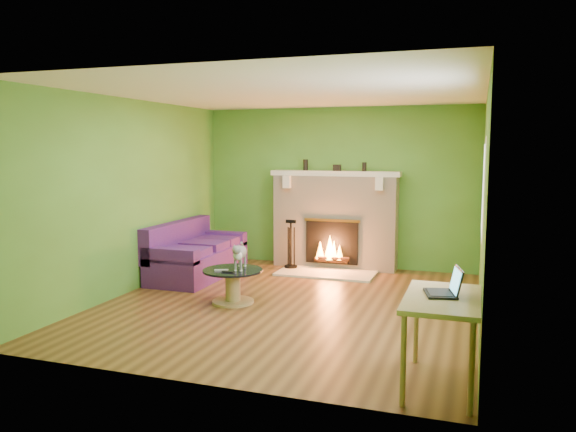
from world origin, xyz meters
name	(u,v)px	position (x,y,z in m)	size (l,w,h in m)	color
floor	(289,304)	(0.00, 0.00, 0.00)	(5.00, 5.00, 0.00)	#522F17
ceiling	(289,93)	(0.00, 0.00, 2.60)	(5.00, 5.00, 0.00)	white
wall_back	(338,187)	(0.00, 2.50, 1.30)	(5.00, 5.00, 0.00)	#497E29
wall_front	(189,228)	(0.00, -2.50, 1.30)	(5.00, 5.00, 0.00)	#497E29
wall_left	(132,196)	(-2.25, 0.00, 1.30)	(5.00, 5.00, 0.00)	#497E29
wall_right	(483,207)	(2.25, 0.00, 1.30)	(5.00, 5.00, 0.00)	#497E29
window_frame	(484,190)	(2.24, -0.90, 1.55)	(1.20, 1.20, 0.00)	silver
window_pane	(483,190)	(2.23, -0.90, 1.55)	(1.06, 1.06, 0.00)	white
fireplace	(335,221)	(0.00, 2.32, 0.77)	(2.10, 0.46, 1.58)	beige
hearth	(326,273)	(0.00, 1.80, 0.01)	(1.50, 0.75, 0.03)	beige
mantel	(335,173)	(0.00, 2.30, 1.54)	(2.10, 0.28, 0.08)	silver
sofa	(195,255)	(-1.86, 1.03, 0.32)	(0.87, 1.84, 0.83)	#471A63
coffee_table	(233,284)	(-0.70, -0.15, 0.25)	(0.76, 0.76, 0.43)	tan
desk	(442,308)	(1.95, -1.90, 0.66)	(0.59, 1.02, 0.75)	tan
cat	(240,255)	(-0.62, -0.10, 0.60)	(0.21, 0.56, 0.35)	slate
remote_silver	(221,270)	(-0.80, -0.27, 0.44)	(0.17, 0.04, 0.02)	#969799
remote_black	(228,272)	(-0.68, -0.33, 0.44)	(0.16, 0.04, 0.02)	black
laptop	(441,281)	(1.93, -1.85, 0.87)	(0.27, 0.31, 0.24)	black
fire_tools	(291,244)	(-0.63, 1.95, 0.42)	(0.21, 0.21, 0.78)	black
mantel_vase_left	(306,165)	(-0.50, 2.33, 1.67)	(0.08, 0.08, 0.18)	black
mantel_vase_right	(364,167)	(0.47, 2.33, 1.65)	(0.07, 0.07, 0.14)	black
mantel_box	(337,168)	(0.03, 2.33, 1.63)	(0.12, 0.08, 0.10)	black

